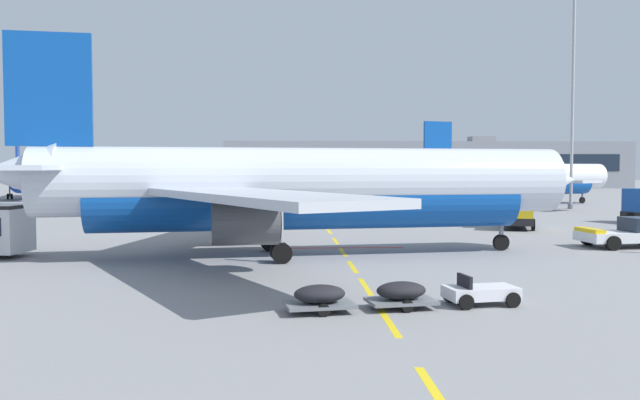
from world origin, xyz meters
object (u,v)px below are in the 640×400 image
(airliner_mid_left, at_px, (516,179))
(catering_truck, at_px, (517,208))
(airliner_foreground, at_px, (299,187))
(baggage_train, at_px, (402,294))
(apron_light_mast_far, at_px, (573,58))
(airliner_far_center, at_px, (24,179))
(pushback_tug, at_px, (632,233))

(airliner_mid_left, relative_size, catering_truck, 4.15)
(airliner_foreground, height_order, baggage_train, airliner_foreground)
(airliner_foreground, relative_size, baggage_train, 3.99)
(airliner_foreground, xyz_separation_m, catering_truck, (18.65, 16.85, -2.30))
(airliner_mid_left, height_order, apron_light_mast_far, apron_light_mast_far)
(airliner_mid_left, bearing_deg, airliner_far_center, 163.77)
(baggage_train, relative_size, apron_light_mast_far, 0.29)
(airliner_mid_left, xyz_separation_m, catering_truck, (-11.58, -33.40, -1.91))
(airliner_mid_left, bearing_deg, airliner_foreground, -121.03)
(airliner_mid_left, height_order, catering_truck, airliner_mid_left)
(pushback_tug, distance_m, baggage_train, 24.94)
(airliner_far_center, distance_m, catering_truck, 82.67)
(catering_truck, bearing_deg, airliner_mid_left, 70.87)
(airliner_foreground, relative_size, airliner_mid_left, 1.13)
(baggage_train, bearing_deg, airliner_foreground, 103.36)
(catering_truck, bearing_deg, airliner_foreground, -137.89)
(airliner_foreground, xyz_separation_m, baggage_train, (3.43, -14.43, -3.42))
(pushback_tug, xyz_separation_m, catering_truck, (-2.55, 13.80, 0.74))
(airliner_mid_left, distance_m, airliner_far_center, 76.53)
(airliner_foreground, bearing_deg, apron_light_mast_far, 50.59)
(pushback_tug, xyz_separation_m, baggage_train, (-17.77, -17.49, -0.38))
(airliner_foreground, distance_m, catering_truck, 25.24)
(airliner_foreground, relative_size, airliner_far_center, 1.25)
(airliner_mid_left, bearing_deg, catering_truck, -109.13)
(pushback_tug, relative_size, apron_light_mast_far, 0.21)
(airliner_far_center, xyz_separation_m, baggage_train, (46.67, -86.08, -2.69))
(pushback_tug, bearing_deg, airliner_foreground, -171.80)
(pushback_tug, xyz_separation_m, airliner_far_center, (-64.44, 68.59, 2.31))
(airliner_mid_left, xyz_separation_m, airliner_far_center, (-73.48, 21.39, -0.34))
(airliner_mid_left, xyz_separation_m, baggage_train, (-26.81, -64.68, -3.03))
(catering_truck, bearing_deg, baggage_train, -115.95)
(airliner_far_center, bearing_deg, apron_light_mast_far, -21.40)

